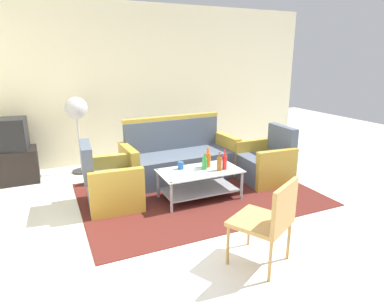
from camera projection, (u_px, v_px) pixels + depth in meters
ground_plane at (234, 222)px, 3.91m from camera, size 14.00×14.00×0.00m
wall_back at (151, 83)px, 6.19m from camera, size 6.52×0.12×2.80m
rug at (198, 194)px, 4.69m from camera, size 3.19×2.26×0.01m
couch at (180, 159)px, 5.25m from camera, size 1.83×0.82×0.96m
armchair_left at (111, 185)px, 4.28m from camera, size 0.74×0.80×0.85m
armchair_right at (266, 164)px, 5.13m from camera, size 0.73×0.79×0.85m
coffee_table at (200, 180)px, 4.49m from camera, size 1.10×0.60×0.40m
bottle_orange at (208, 159)px, 4.56m from camera, size 0.08×0.08×0.28m
bottle_green at (205, 163)px, 4.47m from camera, size 0.07×0.07×0.23m
bottle_red at (225, 162)px, 4.46m from camera, size 0.06×0.06×0.28m
bottle_brown at (219, 163)px, 4.41m from camera, size 0.07×0.07×0.26m
cup at (181, 165)px, 4.49m from camera, size 0.08×0.08×0.10m
tv_stand at (10, 166)px, 5.08m from camera, size 0.80×0.50×0.52m
television at (5, 135)px, 4.94m from camera, size 0.64×0.50×0.48m
pedestal_fan at (76, 113)px, 5.33m from camera, size 0.36×0.36×1.27m
wicker_chair at (270, 217)px, 2.97m from camera, size 0.65×0.65×0.84m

